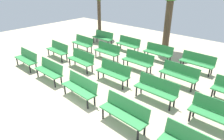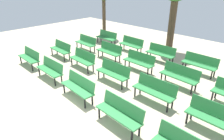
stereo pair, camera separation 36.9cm
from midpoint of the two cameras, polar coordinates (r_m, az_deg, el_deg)
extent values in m
plane|color=#BCAD8E|center=(7.15, -18.20, -12.17)|extent=(25.73, 25.73, 0.00)
cube|color=#2D8442|center=(10.97, -21.76, 3.09)|extent=(1.61, 0.47, 0.05)
cube|color=#2D8442|center=(10.96, -21.02, 4.57)|extent=(1.60, 0.15, 0.40)
cylinder|color=black|center=(11.61, -23.71, 2.70)|extent=(0.06, 0.06, 0.40)
cylinder|color=black|center=(10.39, -20.79, 0.71)|extent=(0.06, 0.06, 0.40)
cylinder|color=black|center=(11.72, -22.28, 3.14)|extent=(0.06, 0.06, 0.40)
cylinder|color=black|center=(10.50, -19.23, 1.21)|extent=(0.06, 0.06, 0.40)
cube|color=#2D8442|center=(9.19, -16.32, -0.19)|extent=(1.61, 0.46, 0.05)
cube|color=#2D8442|center=(9.18, -15.43, 1.57)|extent=(1.60, 0.14, 0.40)
cylinder|color=black|center=(9.80, -18.99, -0.44)|extent=(0.06, 0.06, 0.40)
cylinder|color=black|center=(8.67, -14.76, -3.25)|extent=(0.06, 0.06, 0.40)
cylinder|color=black|center=(9.93, -17.37, 0.11)|extent=(0.06, 0.06, 0.40)
cylinder|color=black|center=(8.80, -12.99, -2.59)|extent=(0.06, 0.06, 0.40)
cube|color=#2D8442|center=(7.52, -8.53, -5.22)|extent=(1.62, 0.52, 0.05)
cube|color=#2D8442|center=(7.50, -7.39, -3.09)|extent=(1.60, 0.20, 0.40)
cylinder|color=black|center=(8.08, -12.20, -5.11)|extent=(0.06, 0.06, 0.40)
cylinder|color=black|center=(7.07, -6.22, -9.37)|extent=(0.06, 0.06, 0.40)
cylinder|color=black|center=(8.22, -10.30, -4.39)|extent=(0.06, 0.06, 0.40)
cylinder|color=black|center=(7.23, -4.17, -8.44)|extent=(0.06, 0.06, 0.40)
cube|color=#2D8442|center=(6.13, 3.53, -12.66)|extent=(1.62, 0.50, 0.05)
cube|color=#2D8442|center=(6.11, 4.90, -10.03)|extent=(1.60, 0.18, 0.40)
cylinder|color=black|center=(6.58, -2.04, -12.13)|extent=(0.06, 0.06, 0.40)
cylinder|color=black|center=(5.84, 7.57, -18.05)|extent=(0.06, 0.06, 0.40)
cylinder|color=black|center=(6.75, 0.04, -11.02)|extent=(0.06, 0.06, 0.40)
cylinder|color=black|center=(6.03, 9.60, -16.53)|extent=(0.06, 0.06, 0.40)
cube|color=#2D8442|center=(11.74, -13.73, 5.54)|extent=(1.62, 0.52, 0.05)
cube|color=#2D8442|center=(11.75, -13.00, 6.90)|extent=(1.60, 0.20, 0.40)
cylinder|color=black|center=(12.33, -15.89, 5.10)|extent=(0.06, 0.06, 0.40)
cylinder|color=black|center=(11.16, -12.53, 3.42)|extent=(0.06, 0.06, 0.40)
cylinder|color=black|center=(12.47, -14.60, 5.46)|extent=(0.06, 0.06, 0.40)
cylinder|color=black|center=(11.31, -11.14, 3.83)|extent=(0.06, 0.06, 0.40)
cube|color=#2D8442|center=(10.03, -7.56, 2.73)|extent=(1.62, 0.51, 0.05)
cube|color=#2D8442|center=(10.05, -6.72, 4.33)|extent=(1.60, 0.20, 0.40)
cylinder|color=black|center=(10.57, -10.42, 2.39)|extent=(0.06, 0.06, 0.40)
cylinder|color=black|center=(9.51, -5.80, 0.07)|extent=(0.06, 0.06, 0.40)
cylinder|color=black|center=(10.73, -9.00, 2.84)|extent=(0.06, 0.06, 0.40)
cylinder|color=black|center=(9.68, -4.30, 0.61)|extent=(0.06, 0.06, 0.40)
cube|color=#2D8442|center=(8.54, 1.31, -1.09)|extent=(1.60, 0.44, 0.05)
cube|color=#2D8442|center=(8.57, 2.24, 0.80)|extent=(1.60, 0.12, 0.40)
cylinder|color=black|center=(8.99, -2.66, -1.35)|extent=(0.06, 0.06, 0.40)
cylinder|color=black|center=(8.13, 4.12, -4.39)|extent=(0.06, 0.06, 0.40)
cylinder|color=black|center=(9.18, -1.20, -0.72)|extent=(0.06, 0.06, 0.40)
cylinder|color=black|center=(8.35, 5.55, -3.62)|extent=(0.06, 0.06, 0.40)
cube|color=#2D8442|center=(7.41, 13.09, -6.12)|extent=(1.60, 0.45, 0.05)
cube|color=#2D8442|center=(7.44, 14.11, -3.91)|extent=(1.60, 0.14, 0.40)
cylinder|color=black|center=(7.74, 7.93, -6.20)|extent=(0.06, 0.06, 0.40)
cylinder|color=black|center=(7.13, 16.97, -10.09)|extent=(0.06, 0.06, 0.40)
cylinder|color=black|center=(7.96, 9.34, -5.34)|extent=(0.06, 0.06, 0.40)
cylinder|color=black|center=(7.38, 18.20, -9.01)|extent=(0.06, 0.06, 0.40)
cube|color=#2D8442|center=(6.70, 28.43, -12.47)|extent=(1.60, 0.45, 0.05)
cube|color=#2D8442|center=(6.73, 29.40, -9.96)|extent=(1.60, 0.14, 0.40)
cylinder|color=black|center=(6.84, 22.02, -12.60)|extent=(0.06, 0.06, 0.40)
cylinder|color=black|center=(7.09, 23.12, -11.37)|extent=(0.06, 0.06, 0.40)
cube|color=#2D8442|center=(12.67, -6.78, 7.49)|extent=(1.62, 0.51, 0.05)
cube|color=#2D8442|center=(12.72, -6.11, 8.74)|extent=(1.60, 0.19, 0.40)
cylinder|color=black|center=(13.20, -9.13, 7.02)|extent=(0.06, 0.06, 0.40)
cylinder|color=black|center=(12.12, -5.34, 5.62)|extent=(0.06, 0.06, 0.40)
cylinder|color=black|center=(13.38, -7.99, 7.33)|extent=(0.06, 0.06, 0.40)
cylinder|color=black|center=(12.31, -4.17, 5.96)|extent=(0.06, 0.06, 0.40)
cube|color=#2D8442|center=(11.09, -0.01, 5.14)|extent=(1.61, 0.48, 0.05)
cube|color=#2D8442|center=(11.14, 0.74, 6.57)|extent=(1.60, 0.16, 0.40)
cylinder|color=black|center=(11.55, -3.00, 4.72)|extent=(0.06, 0.06, 0.40)
cylinder|color=black|center=(10.60, 2.00, 2.87)|extent=(0.06, 0.06, 0.40)
cylinder|color=black|center=(11.75, -1.83, 5.10)|extent=(0.06, 0.06, 0.40)
cylinder|color=black|center=(10.82, 3.19, 3.30)|extent=(0.06, 0.06, 0.40)
cube|color=#2D8442|center=(9.80, 8.55, 2.15)|extent=(1.61, 0.46, 0.05)
cube|color=#2D8442|center=(9.87, 9.35, 3.78)|extent=(1.60, 0.14, 0.40)
cylinder|color=black|center=(10.17, 4.80, 1.82)|extent=(0.06, 0.06, 0.40)
cylinder|color=black|center=(9.41, 11.25, -0.57)|extent=(0.06, 0.06, 0.40)
cylinder|color=black|center=(10.40, 5.95, 2.30)|extent=(0.06, 0.06, 0.40)
cylinder|color=black|center=(9.66, 12.33, 0.00)|extent=(0.06, 0.06, 0.40)
cube|color=#2D8442|center=(8.77, 19.55, -1.89)|extent=(1.62, 0.52, 0.05)
cube|color=#2D8442|center=(8.83, 20.41, -0.07)|extent=(1.60, 0.20, 0.40)
cylinder|color=black|center=(9.04, 15.02, -2.07)|extent=(0.06, 0.06, 0.40)
cylinder|color=black|center=(8.49, 22.89, -5.12)|extent=(0.06, 0.06, 0.40)
cylinder|color=black|center=(9.29, 16.12, -1.45)|extent=(0.06, 0.06, 0.40)
cylinder|color=black|center=(8.75, 23.81, -4.37)|extent=(0.06, 0.06, 0.40)
cylinder|color=black|center=(8.33, 27.77, -6.71)|extent=(0.06, 0.06, 0.40)
cylinder|color=black|center=(8.60, 28.55, -5.89)|extent=(0.06, 0.06, 0.40)
cube|color=#2D8442|center=(13.76, -0.94, 9.04)|extent=(1.61, 0.47, 0.05)
cube|color=#2D8442|center=(13.83, -0.34, 10.18)|extent=(1.60, 0.15, 0.40)
cylinder|color=black|center=(14.21, -3.38, 8.57)|extent=(0.06, 0.06, 0.40)
cylinder|color=black|center=(13.24, 0.67, 7.38)|extent=(0.06, 0.06, 0.40)
cylinder|color=black|center=(14.42, -2.42, 8.82)|extent=(0.06, 0.06, 0.40)
cylinder|color=black|center=(13.45, 1.64, 7.66)|extent=(0.06, 0.06, 0.40)
cube|color=#2D8442|center=(12.34, 6.16, 7.04)|extent=(1.62, 0.52, 0.05)
cube|color=#2D8442|center=(12.41, 6.83, 8.30)|extent=(1.60, 0.20, 0.40)
cylinder|color=black|center=(12.75, 3.27, 6.65)|extent=(0.06, 0.06, 0.40)
cylinder|color=black|center=(11.87, 8.12, 5.05)|extent=(0.06, 0.06, 0.40)
cylinder|color=black|center=(12.97, 4.27, 6.94)|extent=(0.06, 0.06, 0.40)
cylinder|color=black|center=(12.11, 9.10, 5.39)|extent=(0.06, 0.06, 0.40)
cube|color=#2D8442|center=(11.13, 14.40, 4.42)|extent=(1.60, 0.45, 0.05)
cube|color=#2D8442|center=(11.22, 15.07, 5.83)|extent=(1.60, 0.13, 0.40)
cylinder|color=black|center=(11.43, 10.88, 4.07)|extent=(0.06, 0.06, 0.40)
cylinder|color=black|center=(10.77, 16.98, 2.12)|extent=(0.06, 0.06, 0.40)
cylinder|color=black|center=(11.68, 11.78, 4.45)|extent=(0.06, 0.06, 0.40)
cylinder|color=black|center=(11.04, 17.79, 2.56)|extent=(0.06, 0.06, 0.40)
cube|color=#2D8442|center=(10.33, 24.40, 1.32)|extent=(1.61, 0.49, 0.05)
cube|color=#2D8442|center=(10.42, 25.08, 2.85)|extent=(1.60, 0.17, 0.40)
cylinder|color=black|center=(10.52, 20.41, 1.07)|extent=(0.06, 0.06, 0.40)
cylinder|color=black|center=(10.07, 27.40, -1.29)|extent=(0.06, 0.06, 0.40)
cylinder|color=black|center=(10.79, 21.19, 1.53)|extent=(0.06, 0.06, 0.40)
cylinder|color=black|center=(10.36, 28.03, -0.75)|extent=(0.06, 0.06, 0.40)
cylinder|color=#4C3A28|center=(12.94, 17.49, 12.52)|extent=(0.41, 0.41, 3.31)
cylinder|color=#4C3A28|center=(15.63, -1.59, 15.05)|extent=(0.26, 0.26, 3.05)
camera|label=1|loc=(0.18, -88.77, 0.57)|focal=32.13mm
camera|label=2|loc=(0.18, 91.23, -0.57)|focal=32.13mm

